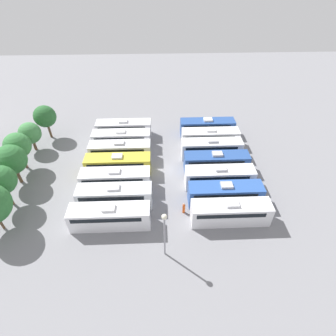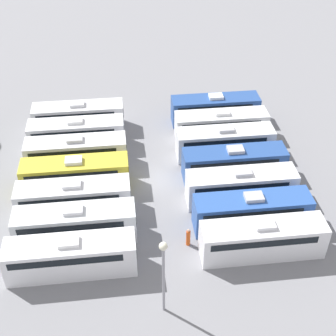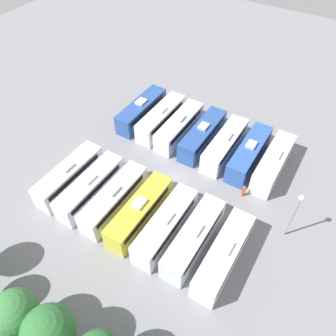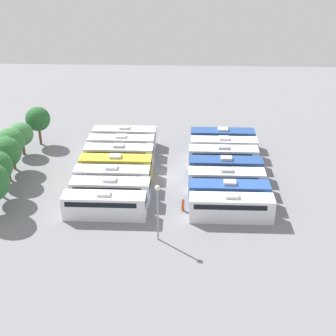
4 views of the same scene
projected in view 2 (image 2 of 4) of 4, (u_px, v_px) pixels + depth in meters
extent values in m
plane|color=gray|center=(157.00, 181.00, 46.92)|extent=(125.17, 125.17, 0.00)
cube|color=silver|center=(262.00, 240.00, 38.36)|extent=(2.60, 10.23, 3.09)
cube|color=black|center=(261.00, 232.00, 37.82)|extent=(2.64, 8.70, 0.68)
cube|color=black|center=(324.00, 227.00, 38.31)|extent=(2.29, 0.08, 1.08)
cube|color=silver|center=(265.00, 224.00, 37.32)|extent=(1.20, 1.60, 0.35)
cube|color=#2D56A8|center=(252.00, 212.00, 41.01)|extent=(2.60, 10.23, 3.09)
cube|color=black|center=(250.00, 205.00, 40.47)|extent=(2.64, 8.70, 0.68)
cube|color=black|center=(310.00, 200.00, 40.97)|extent=(2.29, 0.08, 1.08)
cube|color=#B2B2B7|center=(254.00, 197.00, 39.97)|extent=(1.20, 1.60, 0.35)
cube|color=white|center=(241.00, 186.00, 43.78)|extent=(2.60, 10.23, 3.09)
cube|color=black|center=(239.00, 180.00, 43.24)|extent=(2.64, 8.70, 0.68)
cube|color=black|center=(295.00, 175.00, 43.73)|extent=(2.29, 0.08, 1.08)
cube|color=#B2B2B7|center=(243.00, 172.00, 42.74)|extent=(1.20, 1.60, 0.35)
cube|color=#284C93|center=(234.00, 164.00, 46.61)|extent=(2.60, 10.23, 3.09)
cube|color=black|center=(232.00, 157.00, 46.06)|extent=(2.64, 8.70, 0.68)
cube|color=black|center=(285.00, 153.00, 46.56)|extent=(2.29, 0.08, 1.08)
cube|color=#B2B2B7|center=(235.00, 150.00, 45.56)|extent=(1.20, 1.60, 0.35)
cube|color=silver|center=(225.00, 143.00, 49.57)|extent=(2.60, 10.23, 3.09)
cube|color=black|center=(223.00, 136.00, 49.03)|extent=(2.64, 8.70, 0.68)
cube|color=black|center=(273.00, 133.00, 49.52)|extent=(2.29, 0.08, 1.08)
cube|color=#B2B2B7|center=(226.00, 129.00, 48.52)|extent=(1.20, 1.60, 0.35)
cube|color=silver|center=(221.00, 126.00, 52.24)|extent=(2.60, 10.23, 3.09)
cube|color=black|center=(219.00, 119.00, 51.70)|extent=(2.64, 8.70, 0.68)
cube|color=black|center=(266.00, 116.00, 52.19)|extent=(2.29, 0.08, 1.08)
cube|color=white|center=(222.00, 112.00, 51.19)|extent=(1.20, 1.60, 0.35)
cube|color=#284C93|center=(215.00, 109.00, 55.08)|extent=(2.60, 10.23, 3.09)
cube|color=black|center=(213.00, 103.00, 54.54)|extent=(2.64, 8.70, 0.68)
cube|color=black|center=(258.00, 101.00, 55.03)|extent=(2.29, 0.08, 1.08)
cube|color=white|center=(216.00, 96.00, 54.04)|extent=(1.20, 1.60, 0.35)
cube|color=white|center=(71.00, 257.00, 36.87)|extent=(2.60, 10.23, 3.09)
cube|color=black|center=(67.00, 250.00, 36.33)|extent=(2.64, 8.70, 0.68)
cube|color=black|center=(135.00, 244.00, 36.82)|extent=(2.29, 0.08, 1.08)
cube|color=white|center=(68.00, 242.00, 35.82)|extent=(1.20, 1.60, 0.35)
cube|color=silver|center=(76.00, 225.00, 39.74)|extent=(2.60, 10.23, 3.09)
cube|color=black|center=(71.00, 218.00, 39.20)|extent=(2.64, 8.70, 0.68)
cube|color=black|center=(135.00, 213.00, 39.69)|extent=(2.29, 0.08, 1.08)
cube|color=silver|center=(73.00, 210.00, 38.70)|extent=(1.20, 1.60, 0.35)
cube|color=silver|center=(74.00, 199.00, 42.41)|extent=(2.60, 10.23, 3.09)
cube|color=black|center=(70.00, 192.00, 41.87)|extent=(2.64, 8.70, 0.68)
cube|color=black|center=(130.00, 187.00, 42.36)|extent=(2.29, 0.08, 1.08)
cube|color=silver|center=(72.00, 184.00, 41.36)|extent=(1.20, 1.60, 0.35)
cube|color=gold|center=(76.00, 175.00, 45.18)|extent=(2.60, 10.23, 3.09)
cube|color=black|center=(72.00, 168.00, 44.64)|extent=(2.64, 8.70, 0.68)
cube|color=black|center=(128.00, 164.00, 45.13)|extent=(2.29, 0.08, 1.08)
cube|color=silver|center=(74.00, 161.00, 44.14)|extent=(1.20, 1.60, 0.35)
cube|color=white|center=(77.00, 153.00, 48.08)|extent=(2.60, 10.23, 3.09)
cube|color=black|center=(73.00, 146.00, 47.54)|extent=(2.64, 8.70, 0.68)
cube|color=black|center=(126.00, 143.00, 48.03)|extent=(2.29, 0.08, 1.08)
cube|color=#B2B2B7|center=(75.00, 139.00, 47.03)|extent=(1.20, 1.60, 0.35)
cube|color=white|center=(77.00, 134.00, 50.86)|extent=(2.60, 10.23, 3.09)
cube|color=black|center=(74.00, 128.00, 50.32)|extent=(2.64, 8.70, 0.68)
cube|color=black|center=(123.00, 125.00, 50.82)|extent=(2.29, 0.08, 1.08)
cube|color=white|center=(75.00, 121.00, 49.82)|extent=(1.20, 1.60, 0.35)
cube|color=silver|center=(79.00, 117.00, 53.70)|extent=(2.60, 10.23, 3.09)
cube|color=black|center=(76.00, 111.00, 53.16)|extent=(2.64, 8.70, 0.68)
cube|color=black|center=(123.00, 108.00, 53.65)|extent=(2.29, 0.08, 1.08)
cube|color=silver|center=(77.00, 104.00, 52.66)|extent=(1.20, 1.60, 0.35)
cylinder|color=#CC4C19|center=(188.00, 238.00, 39.57)|extent=(0.36, 0.36, 1.54)
sphere|color=tan|center=(188.00, 230.00, 39.03)|extent=(0.24, 0.24, 0.24)
cylinder|color=gray|center=(164.00, 280.00, 32.82)|extent=(0.20, 0.20, 6.59)
sphere|color=#EAE5C6|center=(163.00, 246.00, 30.71)|extent=(0.60, 0.60, 0.60)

